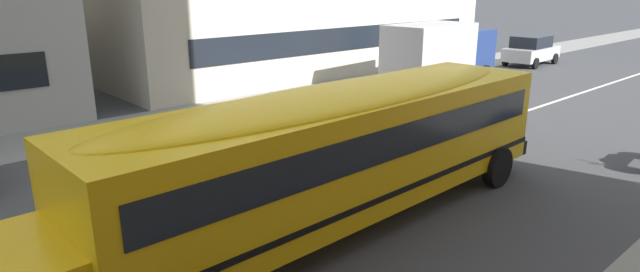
{
  "coord_description": "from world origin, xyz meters",
  "views": [
    {
      "loc": [
        -6.25,
        -8.75,
        4.57
      ],
      "look_at": [
        0.79,
        -0.99,
        1.47
      ],
      "focal_mm": 29.41,
      "sensor_mm": 36.0,
      "label": 1
    }
  ],
  "objects": [
    {
      "name": "box_truck",
      "position": [
        13.44,
        5.04,
        1.54
      ],
      "size": [
        6.12,
        2.64,
        2.82
      ],
      "rotation": [
        0.0,
        0.0,
        0.04
      ],
      "color": "navy",
      "rests_on": "ground_plane"
    },
    {
      "name": "school_bus",
      "position": [
        0.27,
        -1.99,
        1.59
      ],
      "size": [
        12.04,
        2.86,
        2.68
      ],
      "rotation": [
        0.0,
        0.0,
        3.16
      ],
      "color": "yellow",
      "rests_on": "ground_plane"
    },
    {
      "name": "lane_centreline",
      "position": [
        0.0,
        0.0,
        0.0
      ],
      "size": [
        110.0,
        0.16,
        0.01
      ],
      "primitive_type": "cube",
      "color": "silver",
      "rests_on": "ground_plane"
    },
    {
      "name": "parked_car_silver_by_lamppost",
      "position": [
        22.6,
        5.27,
        0.84
      ],
      "size": [
        3.98,
        2.03,
        1.64
      ],
      "rotation": [
        0.0,
        0.0,
        0.05
      ],
      "color": "#B7BABF",
      "rests_on": "ground_plane"
    },
    {
      "name": "sidewalk_far",
      "position": [
        0.0,
        7.75,
        0.01
      ],
      "size": [
        120.0,
        3.0,
        0.01
      ],
      "primitive_type": "cube",
      "color": "gray",
      "rests_on": "ground_plane"
    },
    {
      "name": "ground_plane",
      "position": [
        0.0,
        0.0,
        0.0
      ],
      "size": [
        400.0,
        400.0,
        0.0
      ],
      "primitive_type": "plane",
      "color": "#424244"
    }
  ]
}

